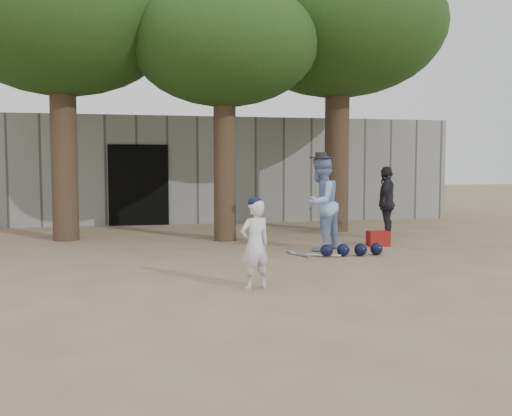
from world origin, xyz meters
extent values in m
plane|color=#937C5E|center=(0.00, 0.00, 0.00)|extent=(70.00, 70.00, 0.00)
imported|color=silver|center=(0.22, -0.69, 0.60)|extent=(0.50, 0.41, 1.19)
imported|color=#87A0D0|center=(2.17, 2.39, 0.91)|extent=(1.12, 1.11, 1.82)
imported|color=black|center=(4.15, 3.69, 0.81)|extent=(0.87, 1.00, 1.62)
cube|color=maroon|center=(3.52, 2.72, 0.15)|extent=(0.45, 0.36, 0.30)
cube|color=gray|center=(0.00, 8.00, 1.50)|extent=(16.00, 0.35, 3.00)
cube|color=black|center=(-1.20, 7.80, 1.10)|extent=(1.60, 0.08, 2.20)
cube|color=slate|center=(0.00, 10.50, 1.50)|extent=(16.00, 5.00, 3.00)
sphere|color=black|center=(2.03, 1.60, 0.12)|extent=(0.23, 0.23, 0.23)
sphere|color=black|center=(2.35, 1.62, 0.12)|extent=(0.23, 0.23, 0.23)
sphere|color=black|center=(2.67, 1.58, 0.12)|extent=(0.23, 0.23, 0.23)
sphere|color=black|center=(2.99, 1.61, 0.12)|extent=(0.23, 0.23, 0.23)
cylinder|color=#AEAFB5|center=(1.58, 1.89, 0.03)|extent=(0.27, 0.70, 0.06)
cylinder|color=#AEAFB5|center=(1.76, 1.77, 0.03)|extent=(0.60, 0.49, 0.06)
cylinder|color=#AEAFB5|center=(1.94, 1.65, 0.03)|extent=(0.67, 0.37, 0.06)
cylinder|color=brown|center=(-2.80, 5.00, 2.75)|extent=(0.56, 0.56, 5.50)
ellipsoid|color=#284C19|center=(-2.80, 5.00, 4.70)|extent=(4.80, 4.80, 3.12)
cylinder|color=brown|center=(0.60, 4.20, 2.50)|extent=(0.48, 0.48, 5.00)
ellipsoid|color=#284C19|center=(0.60, 4.20, 4.20)|extent=(4.00, 4.00, 2.60)
cylinder|color=brown|center=(3.60, 5.40, 2.90)|extent=(0.60, 0.60, 5.80)
ellipsoid|color=#284C19|center=(3.60, 5.40, 5.00)|extent=(5.20, 5.20, 3.38)
camera|label=1|loc=(-1.35, -8.02, 1.65)|focal=40.00mm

